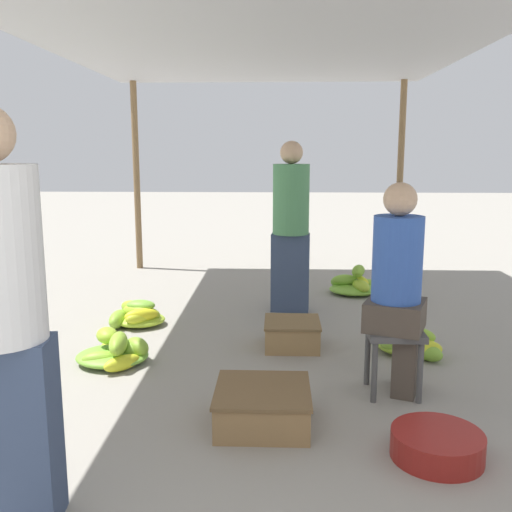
# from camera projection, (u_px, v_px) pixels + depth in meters

# --- Properties ---
(canopy_post_back_left) EXTENTS (0.08, 0.08, 2.36)m
(canopy_post_back_left) POSITION_uv_depth(u_px,v_px,m) (137.00, 177.00, 7.24)
(canopy_post_back_left) COLOR olive
(canopy_post_back_left) RESTS_ON ground
(canopy_post_back_right) EXTENTS (0.08, 0.08, 2.36)m
(canopy_post_back_right) POSITION_uv_depth(u_px,v_px,m) (400.00, 177.00, 7.11)
(canopy_post_back_right) COLOR olive
(canopy_post_back_right) RESTS_ON ground
(canopy_tarp) EXTENTS (3.72, 5.99, 0.04)m
(canopy_tarp) POSITION_uv_depth(u_px,v_px,m) (260.00, 31.00, 4.21)
(canopy_tarp) COLOR #B2B2B7
(canopy_tarp) RESTS_ON canopy_post_front_left
(vendor_foreground) EXTENTS (0.39, 0.38, 1.67)m
(vendor_foreground) POSITION_uv_depth(u_px,v_px,m) (0.00, 317.00, 2.20)
(vendor_foreground) COLOR #384766
(vendor_foreground) RESTS_ON ground
(stool) EXTENTS (0.34, 0.34, 0.42)m
(stool) POSITION_uv_depth(u_px,v_px,m) (394.00, 342.00, 3.53)
(stool) COLOR #4C4C4C
(stool) RESTS_ON ground
(vendor_seated) EXTENTS (0.44, 0.44, 1.32)m
(vendor_seated) POSITION_uv_depth(u_px,v_px,m) (399.00, 286.00, 3.47)
(vendor_seated) COLOR #4C4238
(vendor_seated) RESTS_ON ground
(basin_black) EXTENTS (0.45, 0.45, 0.14)m
(basin_black) POSITION_uv_depth(u_px,v_px,m) (437.00, 445.00, 2.82)
(basin_black) COLOR maroon
(basin_black) RESTS_ON ground
(banana_pile_left_0) EXTENTS (0.46, 0.45, 0.22)m
(banana_pile_left_0) POSITION_uv_depth(u_px,v_px,m) (137.00, 316.00, 4.95)
(banana_pile_left_0) COLOR #86BA34
(banana_pile_left_0) RESTS_ON ground
(banana_pile_left_1) EXTENTS (0.56, 0.64, 0.24)m
(banana_pile_left_1) POSITION_uv_depth(u_px,v_px,m) (116.00, 352.00, 4.09)
(banana_pile_left_1) COLOR #99C231
(banana_pile_left_1) RESTS_ON ground
(banana_pile_right_0) EXTENTS (0.53, 0.55, 0.31)m
(banana_pile_right_0) POSITION_uv_depth(u_px,v_px,m) (354.00, 285.00, 6.10)
(banana_pile_right_0) COLOR #7EB735
(banana_pile_right_0) RESTS_ON ground
(banana_pile_right_1) EXTENTS (0.47, 0.57, 0.20)m
(banana_pile_right_1) POSITION_uv_depth(u_px,v_px,m) (410.00, 344.00, 4.27)
(banana_pile_right_1) COLOR #8BBC33
(banana_pile_right_1) RESTS_ON ground
(crate_near) EXTENTS (0.43, 0.43, 0.21)m
(crate_near) POSITION_uv_depth(u_px,v_px,m) (292.00, 334.00, 4.42)
(crate_near) COLOR #9E7A4C
(crate_near) RESTS_ON ground
(crate_mid) EXTENTS (0.53, 0.53, 0.21)m
(crate_mid) POSITION_uv_depth(u_px,v_px,m) (263.00, 406.00, 3.16)
(crate_mid) COLOR olive
(crate_mid) RESTS_ON ground
(shopper_walking_mid) EXTENTS (0.37, 0.37, 1.59)m
(shopper_walking_mid) POSITION_uv_depth(u_px,v_px,m) (291.00, 225.00, 5.31)
(shopper_walking_mid) COLOR #384766
(shopper_walking_mid) RESTS_ON ground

